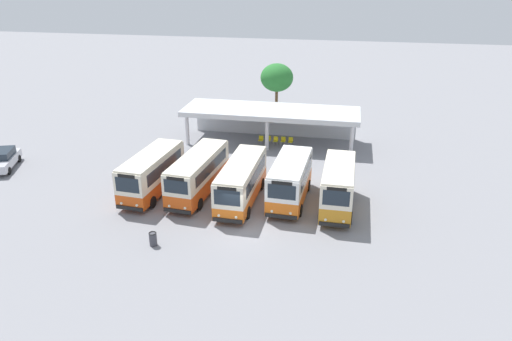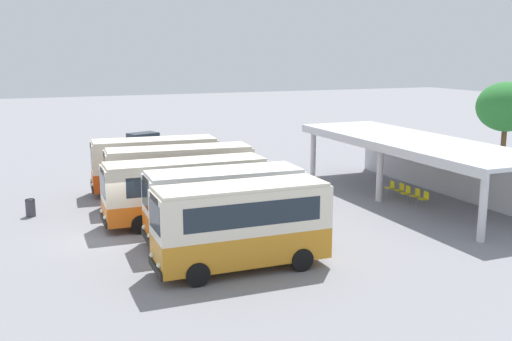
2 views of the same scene
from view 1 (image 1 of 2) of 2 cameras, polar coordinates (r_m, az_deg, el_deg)
name	(u,v)px [view 1 (image 1 of 2)]	position (r m, az deg, el deg)	size (l,w,h in m)	color
ground_plane	(242,229)	(32.46, -1.70, -6.93)	(180.00, 180.00, 0.00)	gray
city_bus_nearest_orange	(152,172)	(37.42, -12.24, -0.18)	(2.75, 7.53, 3.21)	black
city_bus_second_in_row	(198,173)	(36.70, -6.87, -0.28)	(2.83, 8.11, 3.20)	black
city_bus_middle_cream	(241,180)	(35.29, -1.74, -1.18)	(2.42, 8.04, 3.11)	black
city_bus_fourth_amber	(290,179)	(35.39, 4.06, -1.07)	(2.67, 7.01, 3.22)	black
city_bus_fifth_blue	(338,186)	(34.67, 9.70, -1.78)	(2.31, 6.78, 3.35)	black
parked_car_flank	(3,159)	(46.95, -27.79, 1.18)	(3.18, 4.87, 1.62)	black
terminal_canopy	(272,115)	(47.91, 1.90, 6.61)	(17.09, 5.40, 3.40)	silver
waiting_chair_end_by_column	(261,139)	(47.33, 0.59, 3.72)	(0.46, 0.46, 0.86)	slate
waiting_chair_second_from_end	(268,139)	(47.33, 1.49, 3.71)	(0.46, 0.46, 0.86)	slate
waiting_chair_middle_seat	(276,140)	(47.13, 2.34, 3.61)	(0.46, 0.46, 0.86)	slate
waiting_chair_fourth_seat	(283,140)	(47.11, 3.24, 3.59)	(0.46, 0.46, 0.86)	slate
waiting_chair_fifth_seat	(291,141)	(47.02, 4.12, 3.53)	(0.46, 0.46, 0.86)	slate
roadside_tree_behind_canopy	(277,78)	(53.78, 2.49, 10.92)	(3.60, 3.60, 6.45)	brown
litter_bin_apron	(153,239)	(31.14, -12.11, -7.93)	(0.49, 0.49, 0.90)	#3F3F47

